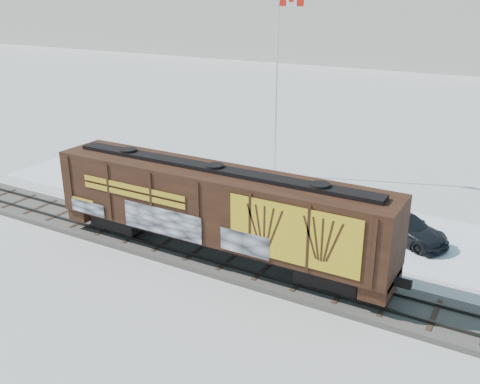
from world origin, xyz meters
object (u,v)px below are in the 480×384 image
Objects in this scene: hopper_railcar at (215,206)px; car_silver at (187,189)px; car_dark at (404,227)px; flagpole at (277,109)px; car_white at (292,207)px.

hopper_railcar is 8.70m from car_silver.
hopper_railcar is at bearing 155.80° from car_dark.
flagpole is 2.55× the size of car_dark.
car_silver is at bearing 118.12° from car_dark.
hopper_railcar reaches higher than car_white.
flagpole is at bearing 20.07° from car_white.
car_silver is 13.80m from car_dark.
flagpole is (-3.44, 13.78, 2.04)m from hopper_railcar.
hopper_railcar reaches higher than car_dark.
car_silver is (-6.03, 5.91, -2.11)m from hopper_railcar.
car_dark is (11.14, -6.53, -4.26)m from flagpole.
hopper_railcar is 10.81m from car_dark.
hopper_railcar reaches higher than car_silver.
flagpole is 13.60m from car_dark.
hopper_railcar is at bearing -75.98° from flagpole.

